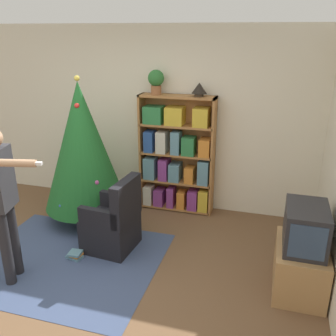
# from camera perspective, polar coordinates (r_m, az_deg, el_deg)

# --- Properties ---
(ground_plane) EXTENTS (14.00, 14.00, 0.00)m
(ground_plane) POSITION_cam_1_polar(r_m,az_deg,el_deg) (4.11, -12.89, -17.94)
(ground_plane) COLOR brown
(wall_back) EXTENTS (8.00, 0.10, 2.60)m
(wall_back) POSITION_cam_1_polar(r_m,az_deg,el_deg) (5.51, -2.34, 7.57)
(wall_back) COLOR silver
(wall_back) RESTS_ON ground_plane
(area_rug) EXTENTS (2.11, 1.81, 0.01)m
(area_rug) POSITION_cam_1_polar(r_m,az_deg,el_deg) (4.60, -15.18, -13.48)
(area_rug) COLOR #3D4C70
(area_rug) RESTS_ON ground_plane
(bookshelf) EXTENTS (1.06, 0.26, 1.68)m
(bookshelf) POSITION_cam_1_polar(r_m,az_deg,el_deg) (5.33, 1.29, 1.72)
(bookshelf) COLOR #A8703D
(bookshelf) RESTS_ON ground_plane
(tv_stand) EXTENTS (0.50, 0.73, 0.50)m
(tv_stand) POSITION_cam_1_polar(r_m,az_deg,el_deg) (4.13, 19.45, -14.18)
(tv_stand) COLOR tan
(tv_stand) RESTS_ON ground_plane
(television) EXTENTS (0.39, 0.58, 0.43)m
(television) POSITION_cam_1_polar(r_m,az_deg,el_deg) (3.89, 20.25, -8.51)
(television) COLOR #28282D
(television) RESTS_ON tv_stand
(game_remote) EXTENTS (0.04, 0.12, 0.02)m
(game_remote) POSITION_cam_1_polar(r_m,az_deg,el_deg) (3.79, 17.75, -12.54)
(game_remote) COLOR white
(game_remote) RESTS_ON tv_stand
(christmas_tree) EXTENTS (1.11, 1.11, 1.99)m
(christmas_tree) POSITION_cam_1_polar(r_m,az_deg,el_deg) (5.07, -12.90, 3.18)
(christmas_tree) COLOR #4C3323
(christmas_tree) RESTS_ON ground_plane
(armchair) EXTENTS (0.62, 0.61, 0.92)m
(armchair) POSITION_cam_1_polar(r_m,az_deg,el_deg) (4.58, -8.33, -8.48)
(armchair) COLOR black
(armchair) RESTS_ON ground_plane
(standing_person) EXTENTS (0.69, 0.46, 1.65)m
(standing_person) POSITION_cam_1_polar(r_m,az_deg,el_deg) (4.06, -23.91, -3.68)
(standing_person) COLOR #232328
(standing_person) RESTS_ON ground_plane
(potted_plant) EXTENTS (0.22, 0.22, 0.33)m
(potted_plant) POSITION_cam_1_polar(r_m,az_deg,el_deg) (5.18, -1.83, 13.23)
(potted_plant) COLOR #935B38
(potted_plant) RESTS_ON bookshelf
(table_lamp) EXTENTS (0.20, 0.20, 0.18)m
(table_lamp) POSITION_cam_1_polar(r_m,az_deg,el_deg) (5.04, 4.78, 11.96)
(table_lamp) COLOR #473828
(table_lamp) RESTS_ON bookshelf
(book_pile_near_tree) EXTENTS (0.22, 0.20, 0.11)m
(book_pile_near_tree) POSITION_cam_1_polar(r_m,az_deg,el_deg) (4.97, -8.34, -9.65)
(book_pile_near_tree) COLOR #232328
(book_pile_near_tree) RESTS_ON ground_plane
(book_pile_by_chair) EXTENTS (0.20, 0.16, 0.08)m
(book_pile_by_chair) POSITION_cam_1_polar(r_m,az_deg,el_deg) (4.61, -13.99, -12.75)
(book_pile_by_chair) COLOR #5B899E
(book_pile_by_chair) RESTS_ON ground_plane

